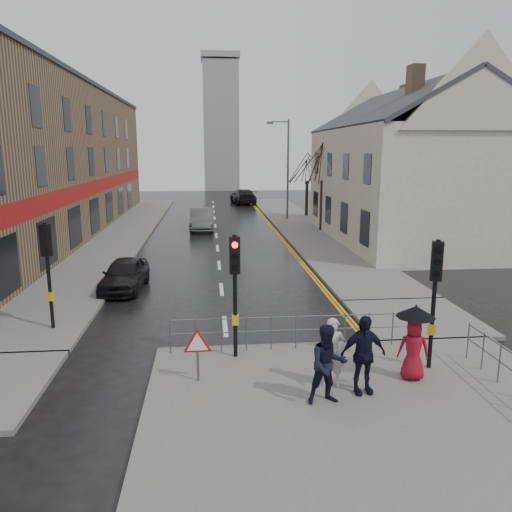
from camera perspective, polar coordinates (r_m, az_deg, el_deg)
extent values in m
plane|color=black|center=(13.92, -3.14, -12.23)|extent=(120.00, 120.00, 0.00)
cube|color=#605E5B|center=(11.32, 13.84, -18.25)|extent=(10.00, 9.00, 0.14)
cube|color=#605E5B|center=(36.63, -14.85, 2.73)|extent=(4.00, 44.00, 0.14)
cube|color=#605E5B|center=(38.73, 5.01, 3.57)|extent=(4.00, 40.00, 0.14)
cube|color=#605E5B|center=(18.06, 17.68, -6.78)|extent=(4.00, 4.20, 0.14)
cube|color=#786145|center=(36.57, -24.18, 9.85)|extent=(8.00, 42.00, 10.00)
cube|color=beige|center=(33.19, 16.81, 7.67)|extent=(9.00, 16.00, 7.00)
cube|color=#786145|center=(29.06, 17.72, 18.35)|extent=(0.70, 0.90, 1.80)
cube|color=#786145|center=(37.44, 16.76, 16.86)|extent=(0.70, 0.90, 1.80)
cube|color=gray|center=(74.79, -4.02, 14.48)|extent=(5.00, 5.00, 18.00)
cylinder|color=black|center=(13.47, -2.41, -4.70)|extent=(0.11, 0.11, 3.40)
cube|color=black|center=(13.19, -2.45, 0.10)|extent=(0.28, 0.22, 1.00)
cylinder|color=#FF0C07|center=(12.99, -2.43, 1.26)|extent=(0.16, 0.04, 0.16)
cylinder|color=black|center=(13.05, -2.42, -0.03)|extent=(0.16, 0.04, 0.16)
cylinder|color=black|center=(13.12, -2.41, -1.31)|extent=(0.16, 0.04, 0.16)
cube|color=gold|center=(13.67, -2.38, -7.31)|extent=(0.18, 0.14, 0.28)
cylinder|color=black|center=(13.54, 19.61, -5.31)|extent=(0.11, 0.11, 3.40)
cube|color=black|center=(13.26, 19.96, -0.56)|extent=(0.34, 0.30, 1.00)
cylinder|color=black|center=(13.07, 20.11, 0.60)|extent=(0.16, 0.09, 0.16)
cylinder|color=black|center=(13.13, 20.01, -0.68)|extent=(0.16, 0.09, 0.16)
cylinder|color=black|center=(13.19, 19.92, -1.96)|extent=(0.16, 0.09, 0.16)
cube|color=gold|center=(13.74, 19.42, -7.90)|extent=(0.22, 0.19, 0.28)
cylinder|color=black|center=(16.93, -22.60, -2.15)|extent=(0.11, 0.11, 3.40)
cube|color=black|center=(16.70, -22.92, 1.68)|extent=(0.34, 0.30, 1.00)
cylinder|color=black|center=(16.77, -22.71, 2.77)|extent=(0.16, 0.09, 0.16)
cylinder|color=black|center=(16.81, -22.63, 1.76)|extent=(0.16, 0.09, 0.16)
cylinder|color=black|center=(16.86, -22.55, 0.76)|extent=(0.16, 0.09, 0.16)
cube|color=gold|center=(17.09, -22.43, -4.27)|extent=(0.22, 0.19, 0.28)
cylinder|color=#595B5E|center=(14.27, -9.78, -8.99)|extent=(0.04, 0.04, 1.00)
cylinder|color=#595B5E|center=(15.41, 17.83, -7.80)|extent=(0.04, 0.04, 1.00)
cylinder|color=#595B5E|center=(14.27, 4.62, -6.92)|extent=(7.10, 0.04, 0.04)
cylinder|color=#595B5E|center=(14.40, 4.59, -8.43)|extent=(7.10, 0.04, 0.04)
cylinder|color=#595B5E|center=(14.92, 23.07, -8.87)|extent=(0.04, 0.04, 1.00)
cylinder|color=#595B5E|center=(12.59, -6.66, -12.19)|extent=(0.06, 0.06, 0.85)
cylinder|color=red|center=(12.38, -6.72, -9.98)|extent=(0.80, 0.03, 0.80)
cylinder|color=white|center=(12.37, -6.72, -10.01)|extent=(0.60, 0.03, 0.60)
cylinder|color=#595B5E|center=(41.23, 3.67, 9.78)|extent=(0.16, 0.16, 8.00)
cylinder|color=#595B5E|center=(41.15, 2.74, 15.08)|extent=(1.40, 0.10, 0.10)
cube|color=#595B5E|center=(41.04, 1.60, 14.96)|extent=(0.50, 0.25, 0.18)
cylinder|color=#2F221A|center=(35.79, 7.51, 5.76)|extent=(0.26, 0.26, 3.50)
cylinder|color=#2F221A|center=(43.71, 5.82, 6.59)|extent=(0.26, 0.26, 3.00)
imported|color=beige|center=(12.25, 8.79, -10.85)|extent=(0.64, 0.44, 1.68)
imported|color=black|center=(11.42, 8.23, -12.18)|extent=(0.95, 0.77, 1.82)
imported|color=maroon|center=(13.05, 17.54, -10.13)|extent=(0.85, 0.66, 1.55)
cylinder|color=black|center=(13.02, 17.56, -9.72)|extent=(0.02, 0.02, 1.75)
cone|color=black|center=(12.73, 17.81, -6.06)|extent=(0.96, 0.96, 0.28)
imported|color=black|center=(12.00, 12.13, -10.95)|extent=(1.15, 0.59, 1.88)
imported|color=black|center=(21.42, -14.78, -2.04)|extent=(1.85, 3.98, 1.32)
imported|color=#4B4E51|center=(36.65, -6.17, 4.20)|extent=(1.73, 4.79, 1.57)
imported|color=black|center=(54.61, -1.48, 6.82)|extent=(2.84, 5.71, 1.59)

